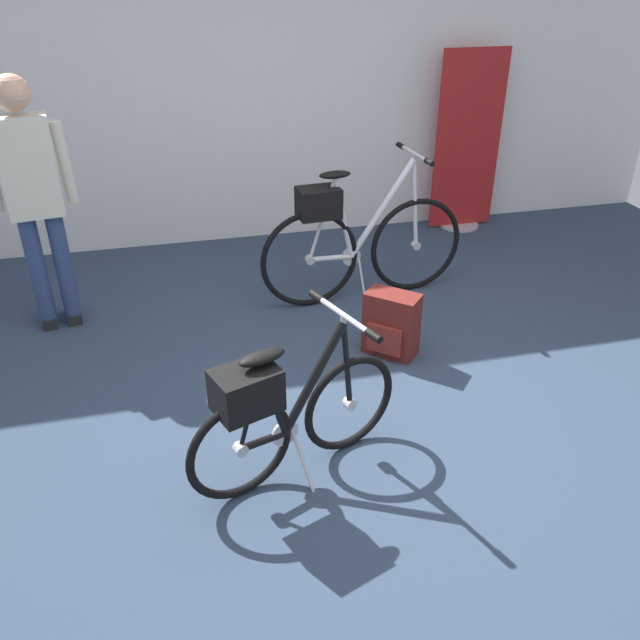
# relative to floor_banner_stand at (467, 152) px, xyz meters

# --- Properties ---
(ground_plane) EXTENTS (7.44, 7.44, 0.00)m
(ground_plane) POSITION_rel_floor_banner_stand_xyz_m (-1.77, -2.61, -0.69)
(ground_plane) COLOR #2D3D51
(back_wall) EXTENTS (7.44, 0.10, 2.97)m
(back_wall) POSITION_rel_floor_banner_stand_xyz_m (-1.77, 0.25, 0.80)
(back_wall) COLOR white
(back_wall) RESTS_ON ground_plane
(floor_banner_stand) EXTENTS (0.60, 0.36, 1.55)m
(floor_banner_stand) POSITION_rel_floor_banner_stand_xyz_m (0.00, 0.00, 0.00)
(floor_banner_stand) COLOR #B7B7BC
(floor_banner_stand) RESTS_ON ground_plane
(folding_bike_foreground) EXTENTS (1.08, 0.57, 0.80)m
(folding_bike_foreground) POSITION_rel_floor_banner_stand_xyz_m (-2.21, -2.87, -0.30)
(folding_bike_foreground) COLOR black
(folding_bike_foreground) RESTS_ON ground_plane
(display_bike_left) EXTENTS (1.52, 0.53, 1.05)m
(display_bike_left) POSITION_rel_floor_banner_stand_xyz_m (-1.36, -1.17, -0.22)
(display_bike_left) COLOR black
(display_bike_left) RESTS_ON ground_plane
(visitor_near_wall) EXTENTS (0.53, 0.31, 1.62)m
(visitor_near_wall) POSITION_rel_floor_banner_stand_xyz_m (-3.41, -1.06, 0.24)
(visitor_near_wall) COLOR navy
(visitor_near_wall) RESTS_ON ground_plane
(backpack_on_floor) EXTENTS (0.36, 0.35, 0.41)m
(backpack_on_floor) POSITION_rel_floor_banner_stand_xyz_m (-1.36, -1.94, -0.49)
(backpack_on_floor) COLOR maroon
(backpack_on_floor) RESTS_ON ground_plane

